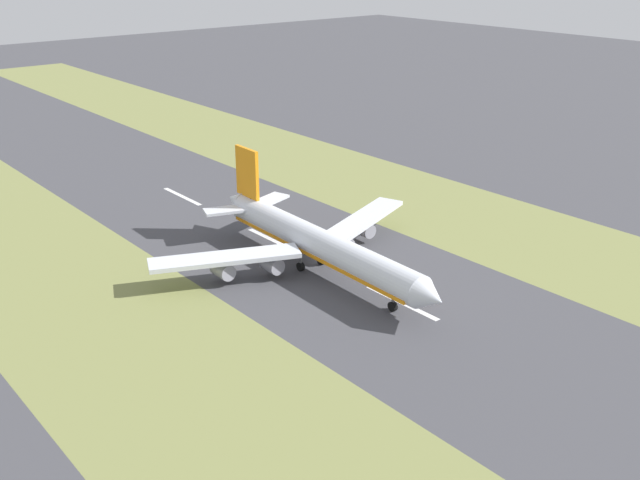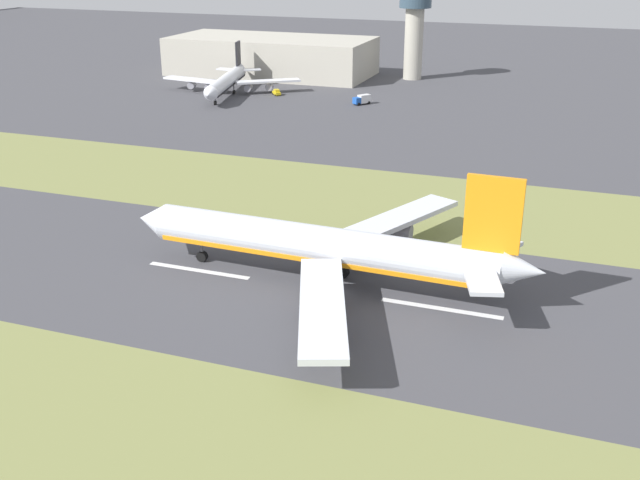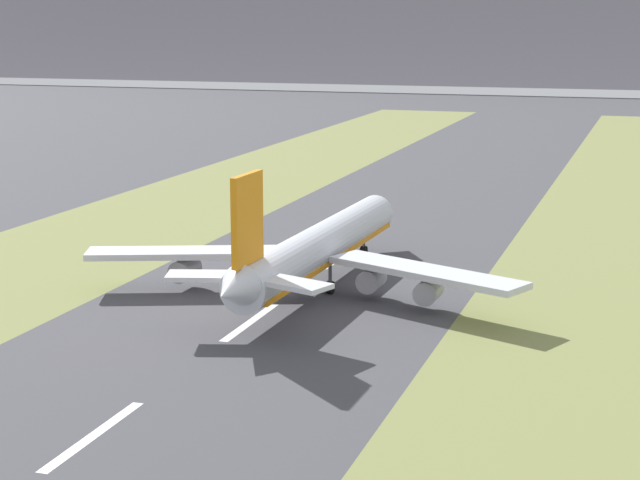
{
  "view_description": "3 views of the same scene",
  "coord_description": "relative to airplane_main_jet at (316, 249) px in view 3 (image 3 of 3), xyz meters",
  "views": [
    {
      "loc": [
        90.23,
        109.4,
        61.8
      ],
      "look_at": [
        2.96,
        3.82,
        7.0
      ],
      "focal_mm": 42.0,
      "sensor_mm": 36.0,
      "label": 1
    },
    {
      "loc": [
        -98.14,
        -32.62,
        50.4
      ],
      "look_at": [
        2.96,
        3.82,
        7.0
      ],
      "focal_mm": 42.0,
      "sensor_mm": 36.0,
      "label": 2
    },
    {
      "loc": [
        49.3,
        -139.51,
        38.54
      ],
      "look_at": [
        2.96,
        3.82,
        7.0
      ],
      "focal_mm": 60.0,
      "sensor_mm": 36.0,
      "label": 3
    }
  ],
  "objects": [
    {
      "name": "ground_plane",
      "position": [
        -2.91,
        -1.91,
        -6.02
      ],
      "size": [
        800.0,
        800.0,
        0.0
      ],
      "primitive_type": "plane",
      "color": "#424247"
    },
    {
      "name": "mountain_ridge",
      "position": [
        -2.91,
        518.09,
        34.55
      ],
      "size": [
        800.0,
        120.0,
        81.15
      ],
      "primitive_type": "cube",
      "color": "gray",
      "rests_on": "ground"
    },
    {
      "name": "centreline_dash_near",
      "position": [
        -2.91,
        -58.1,
        -6.01
      ],
      "size": [
        1.2,
        18.0,
        0.01
      ],
      "primitive_type": "cube",
      "color": "silver",
      "rests_on": "ground"
    },
    {
      "name": "grass_median_west",
      "position": [
        -47.91,
        -1.91,
        -6.02
      ],
      "size": [
        40.0,
        600.0,
        0.01
      ],
      "primitive_type": "cube",
      "color": "olive",
      "rests_on": "ground"
    },
    {
      "name": "centreline_dash_mid",
      "position": [
        -2.91,
        -18.1,
        -6.01
      ],
      "size": [
        1.2,
        18.0,
        0.01
      ],
      "primitive_type": "cube",
      "color": "silver",
      "rests_on": "ground"
    },
    {
      "name": "airplane_main_jet",
      "position": [
        0.0,
        0.0,
        0.0
      ],
      "size": [
        64.11,
        67.13,
        20.2
      ],
      "color": "silver",
      "rests_on": "ground"
    },
    {
      "name": "grass_median_east",
      "position": [
        42.09,
        -1.91,
        -6.02
      ],
      "size": [
        40.0,
        600.0,
        0.01
      ],
      "primitive_type": "cube",
      "color": "olive",
      "rests_on": "ground"
    },
    {
      "name": "centreline_dash_far",
      "position": [
        -2.91,
        21.9,
        -6.01
      ],
      "size": [
        1.2,
        18.0,
        0.01
      ],
      "primitive_type": "cube",
      "color": "silver",
      "rests_on": "ground"
    }
  ]
}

